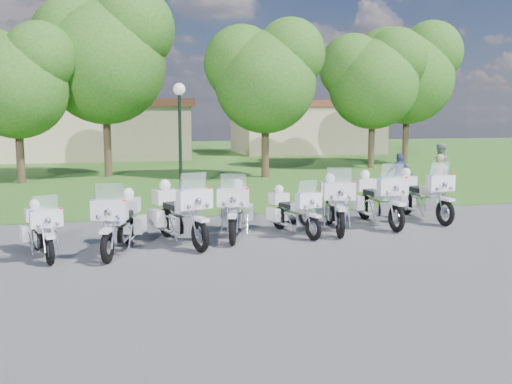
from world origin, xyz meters
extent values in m
plane|color=#4D4D52|center=(0.00, 0.00, 0.00)|extent=(100.00, 100.00, 0.00)
cube|color=#376B21|center=(0.00, 27.00, 0.00)|extent=(100.00, 48.00, 0.01)
torus|color=black|center=(-5.18, -1.81, 0.29)|extent=(0.28, 0.61, 0.60)
torus|color=black|center=(-5.61, -0.35, 0.29)|extent=(0.28, 0.61, 0.60)
cube|color=white|center=(-5.17, -1.82, 0.61)|extent=(0.27, 0.42, 0.06)
cube|color=white|center=(-5.24, -1.61, 0.94)|extent=(0.68, 0.39, 0.36)
cube|color=silver|center=(-5.25, -1.56, 1.25)|extent=(0.51, 0.25, 0.34)
sphere|color=red|center=(-4.95, -1.58, 1.11)|extent=(0.08, 0.08, 0.08)
sphere|color=#1426E5|center=(-5.49, -1.74, 1.11)|extent=(0.08, 0.08, 0.08)
cube|color=silver|center=(-5.40, -1.06, 0.40)|extent=(0.43, 0.57, 0.30)
cube|color=white|center=(-5.34, -1.27, 0.71)|extent=(0.41, 0.53, 0.20)
cube|color=black|center=(-5.48, -0.81, 0.70)|extent=(0.45, 0.62, 0.11)
cube|color=white|center=(-5.32, -0.40, 0.45)|extent=(0.29, 0.49, 0.32)
cube|color=white|center=(-5.83, -0.56, 0.45)|extent=(0.29, 0.49, 0.32)
cube|color=white|center=(-5.62, -0.33, 0.82)|extent=(0.51, 0.46, 0.29)
sphere|color=white|center=(-5.62, -0.33, 1.05)|extent=(0.23, 0.23, 0.23)
torus|color=black|center=(-4.03, -1.95, 0.34)|extent=(0.31, 0.70, 0.69)
torus|color=black|center=(-3.56, -0.26, 0.34)|extent=(0.31, 0.70, 0.69)
cube|color=white|center=(-4.04, -1.97, 0.70)|extent=(0.30, 0.49, 0.07)
cube|color=white|center=(-3.97, -1.72, 1.08)|extent=(0.78, 0.44, 0.41)
cube|color=silver|center=(-3.95, -1.66, 1.44)|extent=(0.59, 0.27, 0.39)
sphere|color=red|center=(-3.67, -1.87, 1.28)|extent=(0.09, 0.09, 0.09)
sphere|color=#1426E5|center=(-4.30, -1.69, 1.28)|extent=(0.09, 0.09, 0.09)
cube|color=silver|center=(-3.79, -1.08, 0.46)|extent=(0.49, 0.65, 0.35)
cube|color=white|center=(-3.86, -1.32, 0.82)|extent=(0.46, 0.60, 0.23)
cube|color=black|center=(-3.71, -0.79, 0.80)|extent=(0.51, 0.71, 0.12)
cube|color=white|center=(-3.30, -0.49, 0.51)|extent=(0.32, 0.57, 0.37)
cube|color=white|center=(-3.90, -0.33, 0.51)|extent=(0.32, 0.57, 0.37)
cube|color=white|center=(-3.55, -0.23, 0.95)|extent=(0.59, 0.53, 0.33)
sphere|color=white|center=(-3.55, -0.23, 1.21)|extent=(0.27, 0.27, 0.27)
torus|color=black|center=(-2.03, -1.43, 0.37)|extent=(0.38, 0.75, 0.75)
torus|color=black|center=(-2.64, 0.36, 0.37)|extent=(0.38, 0.75, 0.75)
cube|color=white|center=(-2.02, -1.46, 0.76)|extent=(0.35, 0.53, 0.08)
cube|color=white|center=(-2.11, -1.19, 1.17)|extent=(0.84, 0.51, 0.45)
cube|color=silver|center=(-2.13, -1.13, 1.56)|extent=(0.63, 0.33, 0.42)
sphere|color=red|center=(-1.75, -1.14, 1.38)|extent=(0.10, 0.10, 0.10)
sphere|color=#1426E5|center=(-2.43, -1.37, 1.38)|extent=(0.10, 0.10, 0.10)
cube|color=silver|center=(-2.34, -0.52, 0.50)|extent=(0.56, 0.71, 0.38)
cube|color=white|center=(-2.26, -0.77, 0.89)|extent=(0.52, 0.66, 0.24)
cube|color=black|center=(-2.45, -0.20, 0.87)|extent=(0.58, 0.77, 0.13)
cube|color=white|center=(-2.27, 0.31, 0.56)|extent=(0.37, 0.61, 0.40)
cube|color=white|center=(-2.90, 0.09, 0.56)|extent=(0.37, 0.61, 0.40)
cube|color=white|center=(-2.65, 0.39, 1.02)|extent=(0.65, 0.59, 0.36)
sphere|color=white|center=(-2.65, 0.39, 1.31)|extent=(0.29, 0.29, 0.29)
torus|color=black|center=(-1.20, -0.96, 0.35)|extent=(0.32, 0.72, 0.71)
torus|color=black|center=(-0.72, 0.76, 0.35)|extent=(0.32, 0.72, 0.71)
cube|color=white|center=(-1.21, -0.98, 0.72)|extent=(0.31, 0.50, 0.07)
cube|color=white|center=(-1.14, -0.73, 1.11)|extent=(0.80, 0.45, 0.42)
cube|color=silver|center=(-1.12, -0.67, 1.47)|extent=(0.60, 0.28, 0.40)
sphere|color=red|center=(-0.83, -0.88, 1.31)|extent=(0.09, 0.09, 0.09)
sphere|color=#1426E5|center=(-1.48, -0.70, 1.31)|extent=(0.09, 0.09, 0.09)
cube|color=silver|center=(-0.96, -0.08, 0.47)|extent=(0.50, 0.66, 0.36)
cube|color=white|center=(-1.02, -0.32, 0.84)|extent=(0.47, 0.62, 0.23)
cube|color=black|center=(-0.87, 0.22, 0.82)|extent=(0.52, 0.72, 0.13)
cube|color=white|center=(-0.46, 0.53, 0.53)|extent=(0.33, 0.58, 0.38)
cube|color=white|center=(-1.07, 0.69, 0.53)|extent=(0.33, 0.58, 0.38)
cube|color=white|center=(-0.71, 0.79, 0.97)|extent=(0.60, 0.54, 0.34)
sphere|color=white|center=(-0.71, 0.79, 1.24)|extent=(0.27, 0.27, 0.27)
torus|color=black|center=(0.82, -0.89, 0.30)|extent=(0.29, 0.62, 0.61)
torus|color=black|center=(0.39, 0.61, 0.30)|extent=(0.29, 0.62, 0.61)
cube|color=white|center=(0.83, -0.90, 0.62)|extent=(0.27, 0.43, 0.06)
cube|color=white|center=(0.76, -0.68, 0.96)|extent=(0.70, 0.39, 0.37)
cube|color=silver|center=(0.75, -0.63, 1.28)|extent=(0.52, 0.25, 0.35)
sphere|color=red|center=(1.06, -0.66, 1.14)|extent=(0.08, 0.08, 0.08)
sphere|color=#1426E5|center=(0.50, -0.82, 1.14)|extent=(0.08, 0.08, 0.08)
cube|color=silver|center=(0.60, -0.12, 0.41)|extent=(0.44, 0.58, 0.31)
cube|color=white|center=(0.66, -0.33, 0.73)|extent=(0.41, 0.54, 0.20)
cube|color=black|center=(0.53, 0.14, 0.72)|extent=(0.46, 0.63, 0.11)
cube|color=white|center=(0.69, 0.56, 0.46)|extent=(0.29, 0.50, 0.33)
cube|color=white|center=(0.16, 0.40, 0.46)|extent=(0.29, 0.50, 0.33)
cube|color=white|center=(0.38, 0.64, 0.84)|extent=(0.53, 0.47, 0.29)
sphere|color=white|center=(0.38, 0.64, 1.08)|extent=(0.24, 0.24, 0.24)
torus|color=black|center=(1.57, -0.80, 0.36)|extent=(0.30, 0.75, 0.73)
torus|color=black|center=(1.97, 1.02, 0.36)|extent=(0.30, 0.75, 0.73)
cube|color=white|center=(1.56, -0.82, 0.75)|extent=(0.30, 0.51, 0.08)
cube|color=white|center=(1.62, -0.55, 1.15)|extent=(0.83, 0.43, 0.44)
cube|color=silver|center=(1.64, -0.49, 1.53)|extent=(0.63, 0.26, 0.41)
sphere|color=red|center=(1.95, -0.69, 1.36)|extent=(0.10, 0.10, 0.10)
sphere|color=#1426E5|center=(1.26, -0.54, 1.36)|extent=(0.10, 0.10, 0.10)
cube|color=silver|center=(1.77, 0.13, 0.49)|extent=(0.50, 0.68, 0.37)
cube|color=white|center=(1.72, -0.13, 0.88)|extent=(0.47, 0.63, 0.24)
cube|color=black|center=(1.84, 0.45, 0.86)|extent=(0.51, 0.74, 0.13)
cube|color=white|center=(2.26, 0.79, 0.55)|extent=(0.32, 0.60, 0.39)
cube|color=white|center=(1.61, 0.93, 0.55)|extent=(0.32, 0.60, 0.39)
cube|color=white|center=(1.98, 1.05, 1.01)|extent=(0.61, 0.54, 0.35)
sphere|color=white|center=(1.98, 1.05, 1.29)|extent=(0.29, 0.29, 0.29)
torus|color=black|center=(3.27, -0.45, 0.37)|extent=(0.16, 0.75, 0.75)
torus|color=black|center=(3.23, 1.44, 0.37)|extent=(0.16, 0.75, 0.75)
cube|color=white|center=(3.28, -0.47, 0.76)|extent=(0.21, 0.50, 0.08)
cube|color=white|center=(3.27, -0.19, 1.17)|extent=(0.81, 0.29, 0.45)
cube|color=silver|center=(3.27, -0.13, 1.56)|extent=(0.63, 0.15, 0.42)
sphere|color=red|center=(3.63, -0.25, 1.38)|extent=(0.10, 0.10, 0.10)
sphere|color=#1426E5|center=(2.91, -0.27, 1.38)|extent=(0.10, 0.10, 0.10)
cube|color=silver|center=(3.25, 0.52, 0.50)|extent=(0.40, 0.63, 0.38)
cube|color=white|center=(3.26, 0.25, 0.89)|extent=(0.37, 0.59, 0.25)
cube|color=black|center=(3.24, 0.85, 0.87)|extent=(0.40, 0.70, 0.13)
cube|color=white|center=(3.56, 1.29, 0.56)|extent=(0.22, 0.58, 0.40)
cube|color=white|center=(2.90, 1.27, 0.56)|extent=(0.22, 0.58, 0.40)
cube|color=white|center=(3.23, 1.48, 1.03)|extent=(0.55, 0.46, 0.36)
sphere|color=white|center=(3.23, 1.48, 1.32)|extent=(0.29, 0.29, 0.29)
torus|color=black|center=(4.98, 0.01, 0.36)|extent=(0.22, 0.75, 0.74)
torus|color=black|center=(4.78, 1.88, 0.36)|extent=(0.22, 0.75, 0.74)
cube|color=white|center=(4.98, -0.01, 0.75)|extent=(0.25, 0.50, 0.08)
cube|color=white|center=(4.95, 0.26, 1.16)|extent=(0.82, 0.35, 0.44)
cube|color=silver|center=(4.95, 0.33, 1.55)|extent=(0.63, 0.20, 0.41)
sphere|color=red|center=(5.31, 0.24, 1.37)|extent=(0.10, 0.10, 0.10)
sphere|color=#1426E5|center=(4.61, 0.16, 1.37)|extent=(0.10, 0.10, 0.10)
cube|color=silver|center=(4.88, 0.97, 0.50)|extent=(0.44, 0.65, 0.38)
cube|color=white|center=(4.91, 0.70, 0.88)|extent=(0.41, 0.61, 0.24)
cube|color=black|center=(4.84, 1.29, 0.86)|extent=(0.45, 0.72, 0.13)
cube|color=white|center=(5.13, 1.75, 0.55)|extent=(0.26, 0.59, 0.40)
cube|color=white|center=(4.47, 1.68, 0.55)|extent=(0.26, 0.59, 0.40)
cube|color=white|center=(4.78, 1.91, 1.02)|extent=(0.57, 0.50, 0.35)
sphere|color=white|center=(4.78, 1.91, 1.30)|extent=(0.29, 0.29, 0.29)
cylinder|color=black|center=(-1.54, 7.08, 1.90)|extent=(0.12, 0.12, 3.81)
sphere|color=white|center=(-1.54, 7.08, 3.96)|extent=(0.44, 0.44, 0.44)
cylinder|color=#38281C|center=(-8.00, 13.24, 1.56)|extent=(0.36, 0.36, 3.11)
sphere|color=#265417|center=(-8.00, 13.24, 4.24)|extent=(4.53, 4.53, 4.53)
sphere|color=#265417|center=(-6.94, 12.95, 5.52)|extent=(3.11, 3.11, 3.11)
cylinder|color=#38281C|center=(-4.25, 15.19, 2.01)|extent=(0.36, 0.36, 4.02)
sphere|color=#265417|center=(-4.25, 15.19, 5.49)|extent=(5.85, 5.85, 5.85)
sphere|color=#265417|center=(-5.53, 15.65, 6.58)|extent=(4.39, 4.39, 4.39)
sphere|color=#265417|center=(-2.88, 14.83, 7.13)|extent=(4.02, 4.02, 4.02)
cylinder|color=#38281C|center=(3.21, 13.03, 1.67)|extent=(0.36, 0.36, 3.35)
sphere|color=#265417|center=(3.21, 13.03, 4.57)|extent=(4.87, 4.87, 4.87)
sphere|color=#265417|center=(2.14, 13.41, 5.48)|extent=(3.65, 3.65, 3.65)
sphere|color=#265417|center=(4.35, 12.72, 5.94)|extent=(3.35, 3.35, 3.35)
cylinder|color=#38281C|center=(10.39, 16.44, 1.74)|extent=(0.36, 0.36, 3.48)
sphere|color=#265417|center=(10.39, 16.44, 4.74)|extent=(5.06, 5.06, 5.06)
sphere|color=#265417|center=(9.29, 16.83, 5.69)|extent=(3.79, 3.79, 3.79)
sphere|color=#265417|center=(11.58, 16.12, 6.16)|extent=(3.48, 3.48, 3.48)
cylinder|color=#38281C|center=(13.73, 18.66, 1.92)|extent=(0.36, 0.36, 3.84)
sphere|color=#265417|center=(13.73, 18.66, 5.24)|extent=(5.59, 5.59, 5.59)
sphere|color=#265417|center=(12.51, 19.10, 6.29)|extent=(4.19, 4.19, 4.19)
sphere|color=#265417|center=(15.04, 18.31, 6.81)|extent=(3.84, 3.84, 3.84)
cube|color=tan|center=(-6.00, 28.00, 1.80)|extent=(14.00, 8.00, 3.60)
cube|color=brown|center=(-6.00, 28.00, 3.85)|extent=(14.56, 8.32, 0.50)
cube|color=tan|center=(11.00, 30.00, 1.80)|extent=(11.00, 7.00, 3.60)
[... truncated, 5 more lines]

